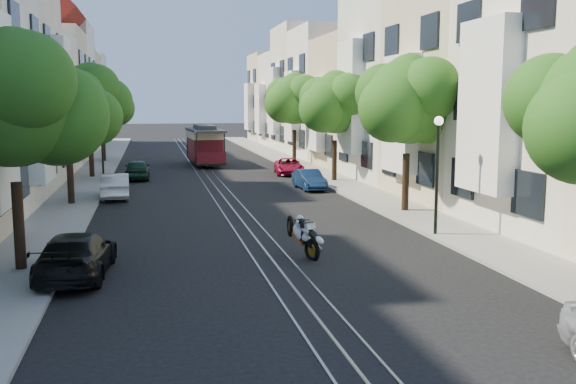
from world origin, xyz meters
TOP-DOWN VIEW (x-y plane):
  - ground at (0.00, 28.00)m, footprint 200.00×200.00m
  - sidewalk_east at (7.25, 28.00)m, footprint 2.50×80.00m
  - sidewalk_west at (-7.25, 28.00)m, footprint 2.50×80.00m
  - rail_left at (-0.55, 28.00)m, footprint 0.06×80.00m
  - rail_slot at (0.00, 28.00)m, footprint 0.06×80.00m
  - rail_right at (0.55, 28.00)m, footprint 0.06×80.00m
  - lane_line at (0.00, 28.00)m, footprint 0.08×80.00m
  - townhouses_east at (11.87, 27.91)m, footprint 7.75×72.00m
  - townhouses_west at (-11.87, 27.91)m, footprint 7.75×72.00m
  - tree_e_b at (7.26, 8.98)m, footprint 4.93×4.08m
  - tree_e_c at (7.26, 19.98)m, footprint 4.84×3.99m
  - tree_e_d at (7.26, 30.98)m, footprint 5.01×4.16m
  - tree_w_a at (-7.14, 1.98)m, footprint 4.93×4.08m
  - tree_w_b at (-7.14, 13.98)m, footprint 4.72×3.87m
  - tree_w_c at (-7.14, 24.98)m, footprint 5.13×4.28m
  - tree_w_d at (-7.14, 35.98)m, footprint 4.84×3.99m
  - lamp_east at (6.30, 4.00)m, footprint 0.32×0.32m
  - lamp_west at (-6.30, 22.00)m, footprint 0.32×0.32m
  - sportbike_rider at (1.02, 2.17)m, footprint 0.80×1.80m
  - cable_car at (0.50, 32.27)m, footprint 2.58×7.27m
  - parked_car_e_mid at (4.93, 17.09)m, footprint 1.32×3.36m
  - parked_car_e_far at (5.38, 24.50)m, footprint 2.22×4.03m
  - parked_car_w_near at (-5.60, 1.16)m, footprint 2.07×4.43m
  - parked_car_w_mid at (-5.32, 15.92)m, footprint 1.46×3.84m
  - parked_car_w_far at (-4.40, 23.75)m, footprint 1.54×3.73m

SIDE VIEW (x-z plane):
  - ground at x=0.00m, z-range 0.00..0.00m
  - lane_line at x=0.00m, z-range 0.00..0.01m
  - rail_left at x=-0.55m, z-range 0.00..0.02m
  - rail_slot at x=0.00m, z-range 0.00..0.02m
  - rail_right at x=0.55m, z-range 0.00..0.02m
  - sidewalk_east at x=7.25m, z-range 0.00..0.12m
  - sidewalk_west at x=-7.25m, z-range 0.00..0.12m
  - parked_car_e_far at x=5.38m, z-range 0.00..1.07m
  - parked_car_e_mid at x=4.93m, z-range 0.00..1.09m
  - parked_car_w_near at x=-5.60m, z-range 0.00..1.25m
  - parked_car_w_mid at x=-5.32m, z-range 0.00..1.25m
  - parked_car_w_far at x=-4.40m, z-range 0.00..1.26m
  - sportbike_rider at x=1.02m, z-range 0.08..1.37m
  - cable_car at x=0.50m, z-range 0.25..3.01m
  - lamp_east at x=6.30m, z-range 0.77..4.93m
  - lamp_west at x=-6.30m, z-range 0.77..4.93m
  - tree_w_b at x=-7.14m, z-range 1.26..7.53m
  - tree_e_c at x=7.26m, z-range 1.34..7.86m
  - tree_w_d at x=-7.14m, z-range 1.34..7.86m
  - tree_e_b at x=7.26m, z-range 1.39..8.07m
  - tree_w_a at x=-7.14m, z-range 1.39..8.07m
  - tree_e_d at x=7.26m, z-range 1.44..8.29m
  - tree_w_c at x=-7.14m, z-range 1.52..8.62m
  - townhouses_west at x=-11.87m, z-range -0.80..10.96m
  - townhouses_east at x=11.87m, z-range -0.82..11.18m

